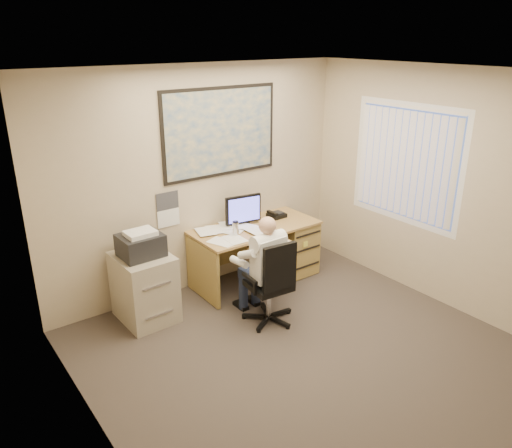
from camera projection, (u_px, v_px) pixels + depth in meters
room_shell at (334, 239)px, 4.28m from camera, size 4.00×4.50×2.70m
desk at (274, 242)px, 6.52m from camera, size 1.60×0.97×1.13m
world_map at (221, 132)px, 5.92m from camera, size 1.56×0.03×1.06m
wall_calendar at (168, 209)px, 5.81m from camera, size 0.28×0.01×0.42m
window_blinds at (406, 164)px, 5.91m from camera, size 0.06×1.40×1.30m
filing_cabinet at (144, 281)px, 5.47m from camera, size 0.57×0.67×1.06m
office_chair at (271, 298)px, 5.45m from camera, size 0.64×0.64×0.99m
person at (267, 270)px, 5.39m from camera, size 0.51×0.72×1.22m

